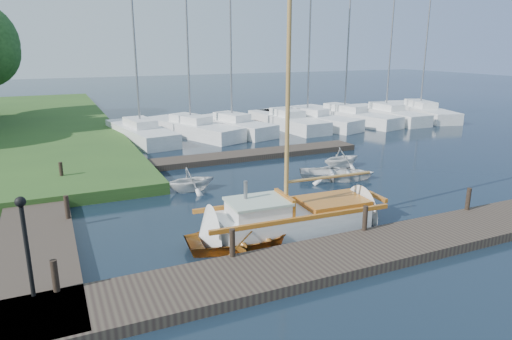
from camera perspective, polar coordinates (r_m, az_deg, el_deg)
name	(u,v)px	position (r m, az deg, el deg)	size (l,w,h in m)	color
ground	(256,199)	(18.36, 0.00, -3.61)	(160.00, 160.00, 0.00)	black
near_dock	(343,256)	(13.48, 10.83, -10.47)	(18.00, 2.20, 0.30)	#322621
left_dock	(37,208)	(18.74, -25.71, -4.31)	(2.20, 18.00, 0.30)	#322621
far_dock	(240,156)	(24.82, -2.03, 1.76)	(14.00, 1.60, 0.30)	#322621
pontoon	(287,121)	(36.63, 3.87, 6.13)	(30.00, 1.60, 0.30)	#322621
mooring_post_0	(55,276)	(12.01, -23.83, -12.00)	(0.16, 0.16, 0.80)	black
mooring_post_1	(232,243)	(12.73, -2.98, -9.07)	(0.16, 0.16, 0.80)	black
mooring_post_2	(365,218)	(14.84, 13.48, -5.86)	(0.16, 0.16, 0.80)	black
mooring_post_3	(468,199)	(17.86, 25.00, -3.29)	(0.16, 0.16, 0.80)	black
mooring_post_4	(67,207)	(16.66, -22.55, -4.29)	(0.16, 0.16, 0.80)	black
mooring_post_5	(61,171)	(21.46, -23.17, -0.13)	(0.16, 0.16, 0.80)	black
lamp_post	(25,233)	(11.58, -26.93, -7.06)	(0.24, 0.24, 2.44)	black
sailboat	(296,219)	(15.37, 4.97, -6.15)	(7.23, 2.29, 9.83)	silver
dinghy	(245,233)	(14.13, -1.34, -7.92)	(2.60, 3.64, 0.75)	#934B14
tender_b	(190,178)	(19.41, -8.24, -1.00)	(1.83, 2.12, 1.12)	silver
tender_c	(337,171)	(21.33, 10.08, -0.17)	(2.43, 3.40, 0.70)	silver
tender_d	(342,156)	(23.38, 10.67, 1.69)	(1.84, 2.13, 1.12)	silver
marina_boat_0	(141,132)	(30.64, -14.23, 4.68)	(3.44, 8.27, 9.71)	silver
marina_boat_1	(191,127)	(31.62, -8.15, 5.30)	(5.26, 8.84, 9.52)	silver
marina_boat_2	(232,125)	(32.27, -3.02, 5.67)	(4.28, 7.64, 11.13)	silver
marina_boat_3	(287,120)	(34.33, 3.89, 6.24)	(2.86, 8.29, 12.28)	silver
marina_boat_4	(307,119)	(35.35, 6.42, 6.40)	(4.96, 9.19, 9.70)	silver
marina_boat_5	(344,115)	(37.64, 10.99, 6.76)	(4.41, 10.03, 10.05)	silver
marina_boat_6	(386,114)	(39.28, 15.92, 6.80)	(2.25, 8.28, 9.49)	silver
marina_boat_7	(420,110)	(42.06, 19.82, 7.03)	(4.60, 9.61, 12.17)	silver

